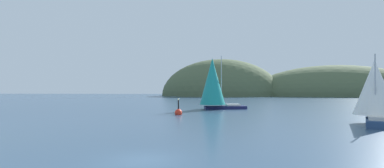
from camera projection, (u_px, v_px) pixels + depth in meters
ground_plane at (143, 161)px, 16.57m from camera, size 360.00×360.00×0.00m
headland_center at (221, 96)px, 150.57m from camera, size 58.62×44.00×36.25m
headland_right at (336, 96)px, 145.65m from camera, size 83.90×44.00×29.72m
sailboat_white_mainsail at (375, 89)px, 33.27m from camera, size 5.84×7.83×7.59m
sailboat_teal_sail at (213, 83)px, 56.54m from camera, size 9.27×5.65×9.96m
channel_buoy at (178, 112)px, 44.88m from camera, size 1.10×1.10×2.64m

